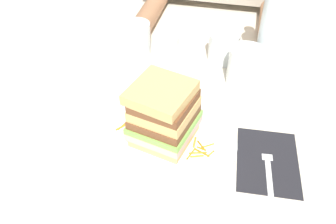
% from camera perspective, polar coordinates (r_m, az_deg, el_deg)
% --- Properties ---
extents(ground_plane, '(3.00, 3.00, 0.00)m').
position_cam_1_polar(ground_plane, '(0.71, -0.70, -4.04)').
color(ground_plane, beige).
extents(main_plate, '(0.28, 0.28, 0.02)m').
position_cam_1_polar(main_plate, '(0.70, -0.56, -4.60)').
color(main_plate, white).
rests_on(main_plate, ground_plane).
extents(sandwich, '(0.13, 0.14, 0.12)m').
position_cam_1_polar(sandwich, '(0.65, -0.65, -0.43)').
color(sandwich, tan).
rests_on(sandwich, main_plate).
extents(carrot_shred_0, '(0.03, 0.02, 0.00)m').
position_cam_1_polar(carrot_shred_0, '(0.73, -5.49, -1.23)').
color(carrot_shred_0, orange).
rests_on(carrot_shred_0, main_plate).
extents(carrot_shred_1, '(0.02, 0.02, 0.00)m').
position_cam_1_polar(carrot_shred_1, '(0.71, -6.33, -2.79)').
color(carrot_shred_1, orange).
rests_on(carrot_shred_1, main_plate).
extents(carrot_shred_2, '(0.03, 0.02, 0.00)m').
position_cam_1_polar(carrot_shred_2, '(0.71, -5.56, -2.37)').
color(carrot_shred_2, orange).
rests_on(carrot_shred_2, main_plate).
extents(carrot_shred_3, '(0.01, 0.03, 0.00)m').
position_cam_1_polar(carrot_shred_3, '(0.73, -5.95, -0.83)').
color(carrot_shred_3, orange).
rests_on(carrot_shred_3, main_plate).
extents(carrot_shred_4, '(0.02, 0.02, 0.00)m').
position_cam_1_polar(carrot_shred_4, '(0.71, -7.67, -2.48)').
color(carrot_shred_4, orange).
rests_on(carrot_shred_4, main_plate).
extents(carrot_shred_5, '(0.01, 0.03, 0.00)m').
position_cam_1_polar(carrot_shred_5, '(0.72, -7.40, -2.22)').
color(carrot_shred_5, orange).
rests_on(carrot_shred_5, main_plate).
extents(carrot_shred_6, '(0.01, 0.03, 0.00)m').
position_cam_1_polar(carrot_shred_6, '(0.72, -4.85, -2.10)').
color(carrot_shred_6, orange).
rests_on(carrot_shred_6, main_plate).
extents(carrot_shred_7, '(0.02, 0.02, 0.00)m').
position_cam_1_polar(carrot_shred_7, '(0.68, 5.37, -5.36)').
color(carrot_shred_7, orange).
rests_on(carrot_shred_7, main_plate).
extents(carrot_shred_8, '(0.02, 0.02, 0.00)m').
position_cam_1_polar(carrot_shred_8, '(0.68, 6.46, -5.44)').
color(carrot_shred_8, orange).
rests_on(carrot_shred_8, main_plate).
extents(carrot_shred_9, '(0.01, 0.03, 0.00)m').
position_cam_1_polar(carrot_shred_9, '(0.66, 3.76, -6.75)').
color(carrot_shred_9, orange).
rests_on(carrot_shred_9, main_plate).
extents(carrot_shred_10, '(0.03, 0.02, 0.00)m').
position_cam_1_polar(carrot_shred_10, '(0.66, 5.51, -6.56)').
color(carrot_shred_10, orange).
rests_on(carrot_shred_10, main_plate).
extents(carrot_shred_11, '(0.02, 0.01, 0.00)m').
position_cam_1_polar(carrot_shred_11, '(0.67, 5.47, -5.93)').
color(carrot_shred_11, orange).
rests_on(carrot_shred_11, main_plate).
extents(carrot_shred_12, '(0.01, 0.02, 0.00)m').
position_cam_1_polar(carrot_shred_12, '(0.66, 6.93, -6.73)').
color(carrot_shred_12, orange).
rests_on(carrot_shred_12, main_plate).
extents(carrot_shred_13, '(0.00, 0.03, 0.00)m').
position_cam_1_polar(carrot_shred_13, '(0.68, 4.34, -4.90)').
color(carrot_shred_13, orange).
rests_on(carrot_shred_13, main_plate).
extents(carrot_shred_14, '(0.03, 0.01, 0.00)m').
position_cam_1_polar(carrot_shred_14, '(0.66, 4.85, -6.62)').
color(carrot_shred_14, orange).
rests_on(carrot_shred_14, main_plate).
extents(carrot_shred_15, '(0.02, 0.01, 0.00)m').
position_cam_1_polar(carrot_shred_15, '(0.66, 4.72, -7.16)').
color(carrot_shred_15, orange).
rests_on(carrot_shred_15, main_plate).
extents(napkin_dark, '(0.12, 0.17, 0.00)m').
position_cam_1_polar(napkin_dark, '(0.70, 15.85, -7.56)').
color(napkin_dark, black).
rests_on(napkin_dark, ground_plane).
extents(fork, '(0.03, 0.17, 0.00)m').
position_cam_1_polar(fork, '(0.68, 16.02, -8.79)').
color(fork, silver).
rests_on(fork, napkin_dark).
extents(knife, '(0.02, 0.20, 0.00)m').
position_cam_1_polar(knife, '(0.76, -13.31, -2.11)').
color(knife, silver).
rests_on(knife, ground_plane).
extents(juice_glass, '(0.08, 0.08, 0.09)m').
position_cam_1_polar(juice_glass, '(0.85, 12.40, 6.94)').
color(juice_glass, white).
rests_on(juice_glass, ground_plane).
extents(water_bottle, '(0.06, 0.06, 0.26)m').
position_cam_1_polar(water_bottle, '(0.88, 16.78, 13.12)').
color(water_bottle, silver).
rests_on(water_bottle, ground_plane).
extents(empty_tumbler_0, '(0.08, 0.08, 0.08)m').
position_cam_1_polar(empty_tumbler_0, '(0.93, 9.00, 10.35)').
color(empty_tumbler_0, silver).
rests_on(empty_tumbler_0, ground_plane).
extents(empty_tumbler_1, '(0.06, 0.06, 0.09)m').
position_cam_1_polar(empty_tumbler_1, '(0.88, -0.32, 9.54)').
color(empty_tumbler_1, silver).
rests_on(empty_tumbler_1, ground_plane).
extents(empty_tumbler_2, '(0.08, 0.08, 0.09)m').
position_cam_1_polar(empty_tumbler_2, '(0.95, -5.20, 11.76)').
color(empty_tumbler_2, silver).
rests_on(empty_tumbler_2, ground_plane).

